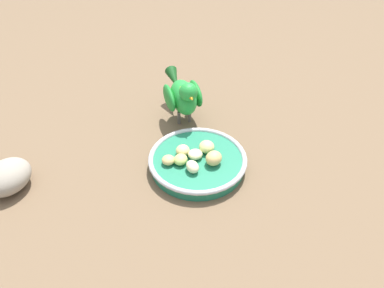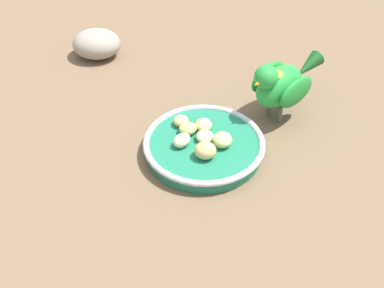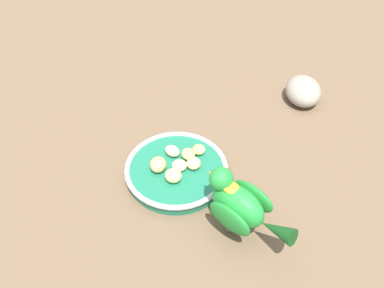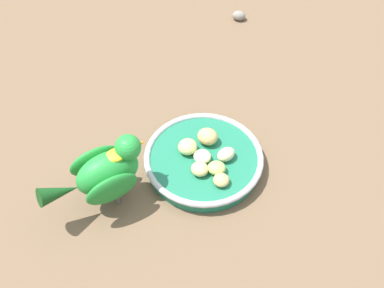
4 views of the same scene
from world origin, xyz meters
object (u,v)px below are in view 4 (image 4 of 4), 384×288
at_px(feeding_bowl, 204,160).
at_px(apple_piece_6, 208,137).
at_px(apple_piece_0, 200,169).
at_px(apple_piece_4, 226,154).
at_px(apple_piece_2, 188,147).
at_px(apple_piece_3, 202,157).
at_px(pebble_0, 239,16).
at_px(apple_piece_1, 221,180).
at_px(apple_piece_5, 217,167).
at_px(parrot, 105,172).

xyz_separation_m(feeding_bowl, apple_piece_6, (-0.01, 0.03, 0.02)).
height_order(apple_piece_0, apple_piece_4, same).
height_order(feeding_bowl, apple_piece_2, apple_piece_2).
bearing_deg(apple_piece_6, apple_piece_0, -78.55).
relative_size(apple_piece_2, apple_piece_3, 1.09).
relative_size(apple_piece_4, apple_piece_6, 0.92).
distance_m(apple_piece_3, pebble_0, 0.42).
relative_size(feeding_bowl, pebble_0, 7.02).
distance_m(apple_piece_4, pebble_0, 0.41).
bearing_deg(apple_piece_3, apple_piece_1, -35.54).
distance_m(apple_piece_3, apple_piece_5, 0.03).
bearing_deg(apple_piece_1, apple_piece_3, 144.46).
distance_m(feeding_bowl, apple_piece_4, 0.04).
bearing_deg(apple_piece_5, feeding_bowl, 148.88).
distance_m(apple_piece_2, apple_piece_5, 0.06).
relative_size(apple_piece_1, apple_piece_4, 0.81).
relative_size(apple_piece_2, apple_piece_5, 1.09).
relative_size(feeding_bowl, apple_piece_6, 5.70).
bearing_deg(pebble_0, apple_piece_5, -74.95).
distance_m(feeding_bowl, apple_piece_6, 0.04).
bearing_deg(apple_piece_2, apple_piece_0, -43.31).
bearing_deg(apple_piece_5, apple_piece_3, 157.97).
bearing_deg(apple_piece_6, pebble_0, 101.67).
height_order(feeding_bowl, apple_piece_6, apple_piece_6).
height_order(apple_piece_4, apple_piece_6, apple_piece_6).
bearing_deg(apple_piece_5, apple_piece_2, 161.84).
height_order(apple_piece_3, apple_piece_4, apple_piece_4).
distance_m(apple_piece_2, apple_piece_6, 0.04).
distance_m(apple_piece_4, apple_piece_6, 0.05).
distance_m(feeding_bowl, parrot, 0.17).
bearing_deg(pebble_0, apple_piece_0, -78.36).
bearing_deg(feeding_bowl, apple_piece_5, -31.12).
relative_size(apple_piece_0, apple_piece_1, 1.10).
relative_size(apple_piece_4, apple_piece_5, 1.08).
bearing_deg(apple_piece_4, apple_piece_5, -97.54).
bearing_deg(apple_piece_4, apple_piece_6, 152.64).
distance_m(feeding_bowl, apple_piece_5, 0.04).
xyz_separation_m(apple_piece_0, parrot, (-0.12, -0.09, 0.04)).
bearing_deg(apple_piece_1, apple_piece_4, 102.29).
bearing_deg(apple_piece_1, apple_piece_2, 152.02).
xyz_separation_m(apple_piece_1, apple_piece_6, (-0.05, 0.07, 0.00)).
bearing_deg(pebble_0, apple_piece_2, -82.33).
height_order(feeding_bowl, parrot, parrot).
xyz_separation_m(apple_piece_3, apple_piece_4, (0.03, 0.02, 0.00)).
bearing_deg(apple_piece_0, apple_piece_2, 136.69).
height_order(apple_piece_1, apple_piece_5, apple_piece_5).
bearing_deg(apple_piece_0, parrot, -143.32).
relative_size(feeding_bowl, apple_piece_2, 6.17).
xyz_separation_m(feeding_bowl, pebble_0, (-0.08, 0.40, -0.01)).
relative_size(feeding_bowl, apple_piece_0, 6.96).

